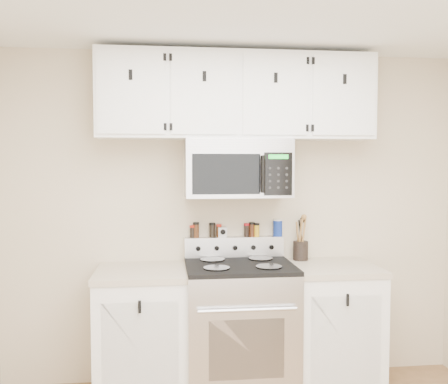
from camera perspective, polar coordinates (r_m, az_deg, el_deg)
name	(u,v)px	position (r m, az deg, el deg)	size (l,w,h in m)	color
back_wall	(234,217)	(3.85, 1.10, -2.88)	(3.50, 0.01, 2.50)	#C0AE90
range	(239,328)	(3.71, 1.78, -15.23)	(0.76, 0.65, 1.10)	#B7B7BA
base_cabinet_left	(142,334)	(3.70, -9.32, -15.71)	(0.64, 0.62, 0.92)	white
base_cabinet_right	(331,326)	(3.89, 12.18, -14.78)	(0.64, 0.62, 0.92)	white
microwave	(237,168)	(3.64, 1.52, 2.76)	(0.76, 0.44, 0.42)	#9E9EA3
upper_cabinets	(237,97)	(3.70, 1.47, 10.85)	(2.00, 0.35, 0.62)	white
utensil_crock	(301,249)	(3.90, 8.75, -6.47)	(0.12, 0.12, 0.34)	black
kitchen_timer	(223,232)	(3.82, -0.17, -4.61)	(0.07, 0.06, 0.08)	silver
salt_canister	(278,228)	(3.89, 6.16, -4.09)	(0.07, 0.07, 0.13)	navy
spice_jar_0	(193,231)	(3.80, -3.61, -4.52)	(0.04, 0.04, 0.09)	black
spice_jar_1	(196,230)	(3.80, -3.21, -4.35)	(0.05, 0.05, 0.12)	#472511
spice_jar_2	(212,230)	(3.81, -1.35, -4.36)	(0.05, 0.05, 0.11)	black
spice_jar_3	(219,231)	(3.81, -0.59, -4.44)	(0.04, 0.04, 0.10)	#3B1E0E
spice_jar_4	(247,230)	(3.84, 2.60, -4.36)	(0.04, 0.04, 0.10)	black
spice_jar_5	(252,229)	(3.85, 3.20, -4.29)	(0.04, 0.04, 0.11)	#3F1E0F
spice_jar_6	(257,230)	(3.85, 3.75, -4.33)	(0.04, 0.04, 0.10)	gold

